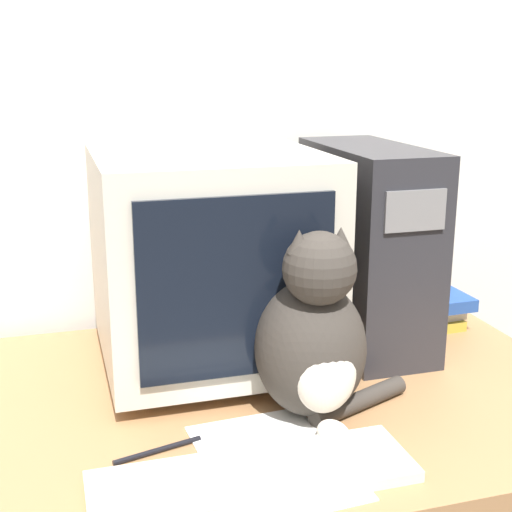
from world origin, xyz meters
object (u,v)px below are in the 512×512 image
book_stack (429,305)px  cat (314,339)px  crt_monitor (209,258)px  pen (158,450)px  computer_tower (367,246)px  keyboard (254,476)px

book_stack → cat: bearing=-140.8°
crt_monitor → book_stack: bearing=8.3°
cat → pen: bearing=-169.0°
pen → crt_monitor: bearing=63.4°
computer_tower → book_stack: computer_tower is taller
keyboard → book_stack: book_stack is taller
cat → pen: (-0.28, -0.05, -0.14)m
computer_tower → cat: computer_tower is taller
pen → keyboard: bearing=-44.3°
keyboard → pen: bearing=135.7°
crt_monitor → cat: 0.31m
crt_monitor → computer_tower: bearing=4.1°
keyboard → pen: (-0.12, 0.12, -0.01)m
cat → book_stack: (0.43, 0.35, -0.10)m
cat → pen: cat is taller
computer_tower → pen: size_ratio=2.95×
crt_monitor → pen: bearing=-116.6°
keyboard → book_stack: size_ratio=2.52×
pen → book_stack: bearing=29.4°
crt_monitor → cat: crt_monitor is taller
keyboard → pen: keyboard is taller
crt_monitor → keyboard: bearing=-94.7°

